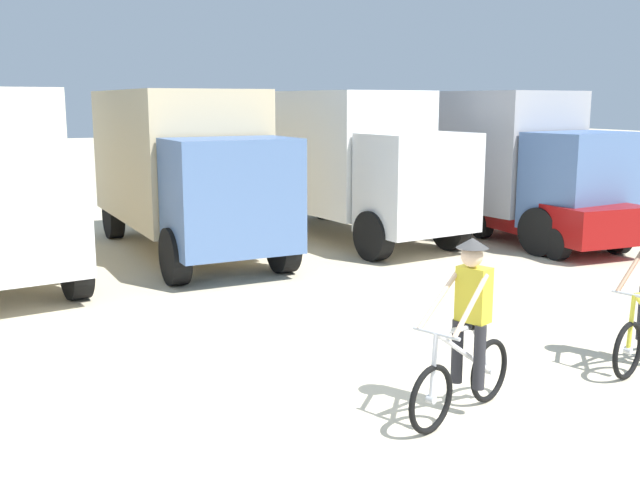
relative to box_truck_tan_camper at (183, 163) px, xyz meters
The scene contains 6 objects.
ground_plane 8.80m from the box_truck_tan_camper, 88.13° to the right, with size 120.00×120.00×0.00m, color beige.
box_truck_tan_camper is the anchor object (origin of this frame).
box_truck_white_box 3.83m from the box_truck_tan_camper, ahead, with size 3.20×6.99×3.35m.
box_truck_grey_hauler 7.18m from the box_truck_tan_camper, ahead, with size 3.25×7.00×3.35m.
sedan_parked 7.90m from the box_truck_tan_camper, 20.35° to the right, with size 1.93×4.27×1.76m.
cyclist_orange_shirt 9.41m from the box_truck_tan_camper, 87.34° to the right, with size 1.63×0.77×1.82m.
Camera 1 is at (-4.13, -6.57, 3.13)m, focal length 41.67 mm.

